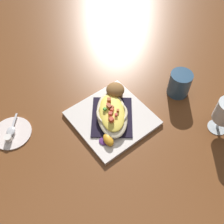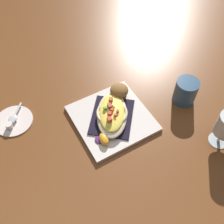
{
  "view_description": "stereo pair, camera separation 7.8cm",
  "coord_description": "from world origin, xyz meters",
  "px_view_note": "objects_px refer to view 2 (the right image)",
  "views": [
    {
      "loc": [
        -0.3,
        -0.44,
        0.76
      ],
      "look_at": [
        0.0,
        0.0,
        0.04
      ],
      "focal_mm": 42.28,
      "sensor_mm": 36.0,
      "label": 1
    },
    {
      "loc": [
        -0.24,
        -0.48,
        0.76
      ],
      "look_at": [
        0.0,
        0.0,
        0.04
      ],
      "focal_mm": 42.28,
      "sensor_mm": 36.0,
      "label": 2
    }
  ],
  "objects_px": {
    "gratin_dish": "(112,113)",
    "muffin": "(119,91)",
    "square_plate": "(112,118)",
    "coffee_mug": "(185,92)",
    "orange_garnish": "(104,139)",
    "spoon": "(13,118)",
    "creamer_saucer": "(14,120)",
    "creamer_cup_0": "(9,125)"
  },
  "relations": [
    {
      "from": "square_plate",
      "to": "coffee_mug",
      "type": "bearing_deg",
      "value": -7.23
    },
    {
      "from": "square_plate",
      "to": "muffin",
      "type": "bearing_deg",
      "value": 48.43
    },
    {
      "from": "gratin_dish",
      "to": "orange_garnish",
      "type": "relative_size",
      "value": 3.77
    },
    {
      "from": "square_plate",
      "to": "gratin_dish",
      "type": "relative_size",
      "value": 1.14
    },
    {
      "from": "orange_garnish",
      "to": "creamer_cup_0",
      "type": "bearing_deg",
      "value": 143.61
    },
    {
      "from": "creamer_saucer",
      "to": "orange_garnish",
      "type": "bearing_deg",
      "value": -41.58
    },
    {
      "from": "spoon",
      "to": "creamer_cup_0",
      "type": "relative_size",
      "value": 3.51
    },
    {
      "from": "orange_garnish",
      "to": "square_plate",
      "type": "bearing_deg",
      "value": 47.42
    },
    {
      "from": "muffin",
      "to": "coffee_mug",
      "type": "relative_size",
      "value": 0.69
    },
    {
      "from": "creamer_cup_0",
      "to": "spoon",
      "type": "bearing_deg",
      "value": 52.32
    },
    {
      "from": "muffin",
      "to": "orange_garnish",
      "type": "bearing_deg",
      "value": -132.07
    },
    {
      "from": "muffin",
      "to": "spoon",
      "type": "relative_size",
      "value": 0.79
    },
    {
      "from": "square_plate",
      "to": "coffee_mug",
      "type": "xyz_separation_m",
      "value": [
        0.28,
        -0.04,
        0.03
      ]
    },
    {
      "from": "muffin",
      "to": "creamer_saucer",
      "type": "xyz_separation_m",
      "value": [
        -0.38,
        0.07,
        -0.04
      ]
    },
    {
      "from": "square_plate",
      "to": "coffee_mug",
      "type": "relative_size",
      "value": 2.62
    },
    {
      "from": "orange_garnish",
      "to": "coffee_mug",
      "type": "height_order",
      "value": "coffee_mug"
    },
    {
      "from": "muffin",
      "to": "coffee_mug",
      "type": "bearing_deg",
      "value": -27.09
    },
    {
      "from": "gratin_dish",
      "to": "creamer_saucer",
      "type": "bearing_deg",
      "value": 154.97
    },
    {
      "from": "orange_garnish",
      "to": "coffee_mug",
      "type": "xyz_separation_m",
      "value": [
        0.35,
        0.04,
        0.02
      ]
    },
    {
      "from": "square_plate",
      "to": "gratin_dish",
      "type": "height_order",
      "value": "gratin_dish"
    },
    {
      "from": "coffee_mug",
      "to": "creamer_saucer",
      "type": "relative_size",
      "value": 0.73
    },
    {
      "from": "coffee_mug",
      "to": "muffin",
      "type": "bearing_deg",
      "value": 152.91
    },
    {
      "from": "orange_garnish",
      "to": "spoon",
      "type": "distance_m",
      "value": 0.33
    },
    {
      "from": "square_plate",
      "to": "orange_garnish",
      "type": "bearing_deg",
      "value": -132.58
    },
    {
      "from": "coffee_mug",
      "to": "spoon",
      "type": "height_order",
      "value": "coffee_mug"
    },
    {
      "from": "square_plate",
      "to": "creamer_cup_0",
      "type": "bearing_deg",
      "value": 159.69
    },
    {
      "from": "muffin",
      "to": "spoon",
      "type": "height_order",
      "value": "muffin"
    },
    {
      "from": "spoon",
      "to": "orange_garnish",
      "type": "bearing_deg",
      "value": -42.2
    },
    {
      "from": "creamer_saucer",
      "to": "spoon",
      "type": "xyz_separation_m",
      "value": [
        0.0,
        0.0,
        0.01
      ]
    },
    {
      "from": "orange_garnish",
      "to": "creamer_saucer",
      "type": "distance_m",
      "value": 0.33
    },
    {
      "from": "coffee_mug",
      "to": "spoon",
      "type": "distance_m",
      "value": 0.62
    },
    {
      "from": "creamer_cup_0",
      "to": "creamer_saucer",
      "type": "bearing_deg",
      "value": 52.32
    },
    {
      "from": "muffin",
      "to": "creamer_cup_0",
      "type": "relative_size",
      "value": 2.76
    },
    {
      "from": "creamer_saucer",
      "to": "creamer_cup_0",
      "type": "height_order",
      "value": "creamer_cup_0"
    },
    {
      "from": "gratin_dish",
      "to": "muffin",
      "type": "distance_m",
      "value": 0.1
    },
    {
      "from": "orange_garnish",
      "to": "coffee_mug",
      "type": "distance_m",
      "value": 0.35
    },
    {
      "from": "spoon",
      "to": "creamer_cup_0",
      "type": "bearing_deg",
      "value": -127.68
    },
    {
      "from": "gratin_dish",
      "to": "spoon",
      "type": "xyz_separation_m",
      "value": [
        -0.31,
        0.15,
        -0.02
      ]
    },
    {
      "from": "orange_garnish",
      "to": "creamer_cup_0",
      "type": "relative_size",
      "value": 2.46
    },
    {
      "from": "coffee_mug",
      "to": "creamer_cup_0",
      "type": "height_order",
      "value": "coffee_mug"
    },
    {
      "from": "orange_garnish",
      "to": "spoon",
      "type": "relative_size",
      "value": 0.7
    },
    {
      "from": "square_plate",
      "to": "coffee_mug",
      "type": "distance_m",
      "value": 0.28
    }
  ]
}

